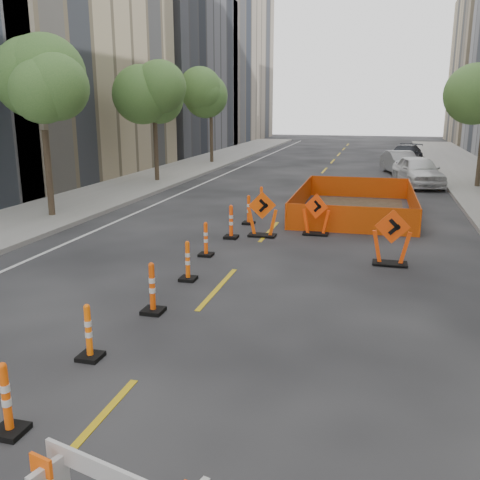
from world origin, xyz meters
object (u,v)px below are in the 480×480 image
(channelizer_7, at_px, (249,210))
(parked_car_far, at_px, (405,155))
(channelizer_2, at_px, (89,332))
(channelizer_3, at_px, (152,288))
(chevron_sign_left, at_px, (262,214))
(channelizer_5, at_px, (206,239))
(channelizer_8, at_px, (261,200))
(channelizer_4, at_px, (188,261))
(chevron_sign_center, at_px, (316,214))
(channelizer_6, at_px, (231,222))
(chevron_sign_right, at_px, (392,237))
(parked_car_near, at_px, (418,171))
(parked_car_mid, at_px, (401,163))
(channelizer_1, at_px, (6,399))

(channelizer_7, xyz_separation_m, parked_car_far, (6.18, 22.13, 0.17))
(channelizer_2, bearing_deg, channelizer_3, 84.82)
(chevron_sign_left, relative_size, parked_car_far, 0.31)
(channelizer_5, relative_size, channelizer_8, 0.94)
(channelizer_2, xyz_separation_m, channelizer_3, (0.20, 2.19, 0.05))
(channelizer_2, height_order, channelizer_4, channelizer_4)
(chevron_sign_center, bearing_deg, channelizer_6, -134.76)
(chevron_sign_right, relative_size, parked_car_far, 0.32)
(channelizer_7, xyz_separation_m, parked_car_near, (6.44, 11.29, 0.27))
(parked_car_near, bearing_deg, parked_car_mid, 84.97)
(channelizer_6, height_order, parked_car_far, parked_car_far)
(chevron_sign_left, relative_size, parked_car_mid, 0.35)
(channelizer_4, height_order, parked_car_mid, parked_car_mid)
(channelizer_7, distance_m, chevron_sign_right, 6.31)
(chevron_sign_center, bearing_deg, channelizer_5, -108.00)
(channelizer_7, distance_m, parked_car_near, 13.00)
(chevron_sign_center, relative_size, chevron_sign_right, 0.91)
(channelizer_8, bearing_deg, channelizer_2, -90.35)
(channelizer_8, distance_m, parked_car_far, 20.88)
(channelizer_3, bearing_deg, parked_car_far, 78.88)
(chevron_sign_left, distance_m, chevron_sign_right, 4.62)
(channelizer_1, bearing_deg, parked_car_far, 80.04)
(channelizer_2, distance_m, channelizer_6, 8.76)
(channelizer_3, relative_size, channelizer_5, 1.10)
(channelizer_5, distance_m, chevron_sign_left, 2.90)
(channelizer_7, relative_size, chevron_sign_center, 0.76)
(parked_car_near, bearing_deg, channelizer_6, -128.95)
(channelizer_6, height_order, channelizer_7, channelizer_6)
(chevron_sign_right, bearing_deg, parked_car_near, 84.95)
(parked_car_far, bearing_deg, parked_car_mid, -82.07)
(channelizer_2, distance_m, channelizer_4, 4.38)
(channelizer_6, relative_size, chevron_sign_left, 0.74)
(channelizer_1, bearing_deg, channelizer_5, 91.08)
(chevron_sign_center, distance_m, parked_car_near, 12.92)
(chevron_sign_left, bearing_deg, channelizer_4, -118.89)
(channelizer_2, distance_m, chevron_sign_right, 8.60)
(channelizer_4, bearing_deg, channelizer_2, -92.22)
(channelizer_1, relative_size, channelizer_6, 0.94)
(channelizer_6, relative_size, channelizer_7, 1.03)
(channelizer_7, bearing_deg, parked_car_far, 74.41)
(channelizer_3, distance_m, parked_car_far, 31.48)
(chevron_sign_left, xyz_separation_m, parked_car_mid, (4.83, 18.05, -0.04))
(chevron_sign_right, xyz_separation_m, parked_car_mid, (0.81, 20.32, -0.06))
(channelizer_1, xyz_separation_m, chevron_sign_right, (4.92, 9.18, 0.25))
(channelizer_5, bearing_deg, parked_car_mid, 74.15)
(channelizer_7, height_order, parked_car_far, parked_car_far)
(channelizer_3, xyz_separation_m, chevron_sign_center, (2.44, 7.73, 0.15))
(channelizer_8, distance_m, parked_car_near, 11.16)
(channelizer_7, relative_size, parked_car_far, 0.22)
(channelizer_4, xyz_separation_m, channelizer_5, (-0.25, 2.19, -0.00))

